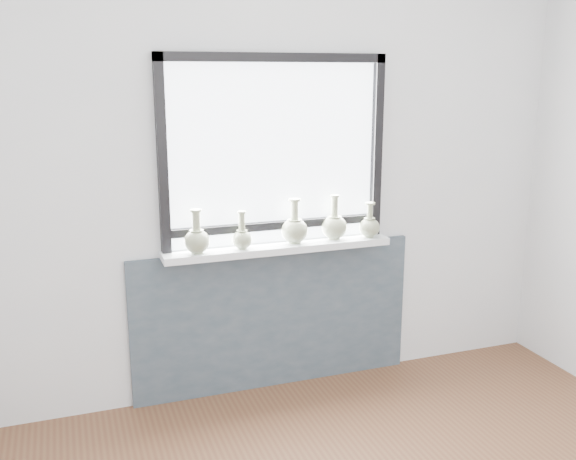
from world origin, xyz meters
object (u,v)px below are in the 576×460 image
object	(u,v)px
vase_d	(334,225)
vase_e	(369,226)
vase_a	(197,239)
windowsill	(279,248)
vase_c	(295,229)
vase_b	(242,237)

from	to	relation	value
vase_d	vase_e	world-z (taller)	vase_d
vase_a	vase_e	world-z (taller)	vase_a
windowsill	vase_a	bearing A→B (deg)	-176.86
vase_c	vase_a	bearing A→B (deg)	-177.50
vase_b	vase_d	size ratio (longest dim) A/B	0.82
vase_d	vase_b	bearing A→B (deg)	-176.80
windowsill	vase_c	xyz separation A→B (m)	(0.10, -0.00, 0.10)
vase_c	vase_d	distance (m)	0.25
vase_d	windowsill	bearing A→B (deg)	-178.53
vase_c	vase_d	size ratio (longest dim) A/B	0.99
windowsill	vase_e	distance (m)	0.57
vase_a	vase_c	distance (m)	0.57
windowsill	vase_c	size ratio (longest dim) A/B	5.14
vase_c	vase_e	world-z (taller)	vase_c
vase_d	vase_c	bearing A→B (deg)	-177.73
vase_e	vase_b	bearing A→B (deg)	-179.78
vase_a	vase_d	xyz separation A→B (m)	(0.82, 0.03, 0.00)
vase_c	vase_d	xyz separation A→B (m)	(0.25, 0.01, -0.00)
vase_c	vase_e	size ratio (longest dim) A/B	1.24
vase_a	vase_d	bearing A→B (deg)	2.43
vase_a	vase_d	world-z (taller)	vase_d
vase_b	vase_e	size ratio (longest dim) A/B	1.02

